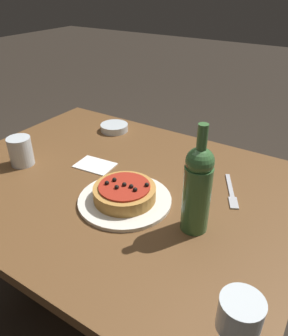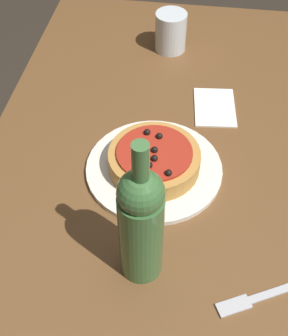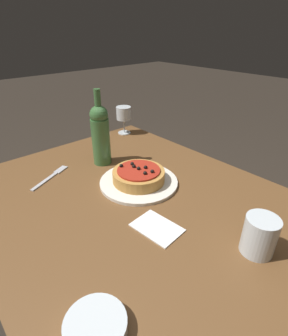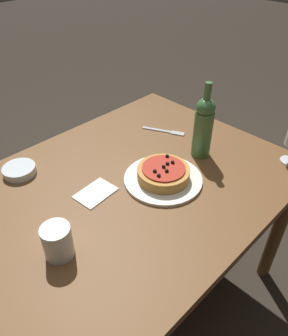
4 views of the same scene
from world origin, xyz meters
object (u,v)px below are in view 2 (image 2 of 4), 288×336
at_px(dining_table, 192,169).
at_px(wine_bottle, 141,223).
at_px(pizza, 154,159).
at_px(dinner_plate, 154,169).
at_px(fork, 262,296).
at_px(water_cup, 171,32).

relative_size(dining_table, wine_bottle, 3.92).
bearing_deg(pizza, dinner_plate, 160.01).
bearing_deg(dining_table, fork, 21.39).
height_order(dining_table, fork, fork).
height_order(pizza, wine_bottle, wine_bottle).
xyz_separation_m(pizza, wine_bottle, (0.23, 0.01, 0.10)).
xyz_separation_m(dining_table, pizza, (0.09, -0.08, 0.12)).
xyz_separation_m(water_cup, fork, (0.72, 0.23, -0.05)).
bearing_deg(dining_table, wine_bottle, -13.11).
bearing_deg(dinner_plate, wine_bottle, 1.42).
bearing_deg(dinner_plate, dining_table, 138.84).
distance_m(wine_bottle, water_cup, 0.70).
height_order(dinner_plate, wine_bottle, wine_bottle).
height_order(dining_table, wine_bottle, wine_bottle).
bearing_deg(dining_table, pizza, -41.16).
bearing_deg(dinner_plate, water_cup, -178.40).
distance_m(wine_bottle, fork, 0.25).
bearing_deg(dining_table, water_cup, -165.51).
relative_size(pizza, wine_bottle, 0.62).
bearing_deg(fork, pizza, -76.72).
bearing_deg(pizza, fork, 39.98).
bearing_deg(pizza, water_cup, -178.40).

